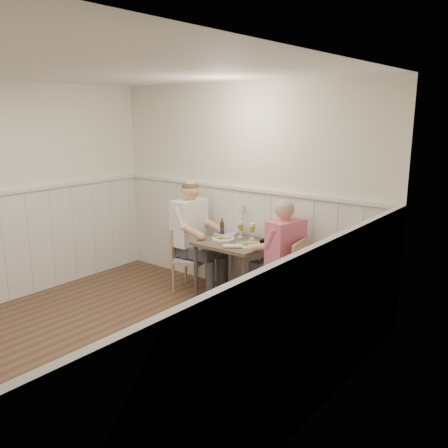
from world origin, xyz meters
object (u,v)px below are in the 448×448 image
object	(u,v)px
chair_left	(187,256)
dining_table	(234,250)
man_in_pink	(282,266)
chair_right	(287,276)
beer_bottle	(222,227)
diner_cream	(192,244)
grass_vase	(242,221)

from	to	relation	value
chair_left	dining_table	bearing A→B (deg)	3.65
dining_table	man_in_pink	distance (m)	0.65
chair_right	beer_bottle	xyz separation A→B (m)	(-1.07, 0.21, 0.35)
chair_right	diner_cream	distance (m)	1.42
grass_vase	dining_table	bearing A→B (deg)	-69.57
chair_right	chair_left	world-z (taller)	chair_right
dining_table	man_in_pink	bearing A→B (deg)	2.74
dining_table	man_in_pink	size ratio (longest dim) A/B	0.59
chair_left	grass_vase	bearing A→B (deg)	30.47
chair_right	man_in_pink	bearing A→B (deg)	148.72
chair_left	diner_cream	bearing A→B (deg)	44.97
dining_table	beer_bottle	bearing A→B (deg)	151.45
dining_table	man_in_pink	xyz separation A→B (m)	(0.64, 0.03, -0.07)
diner_cream	beer_bottle	size ratio (longest dim) A/B	7.15
dining_table	grass_vase	world-z (taller)	grass_vase
grass_vase	man_in_pink	bearing A→B (deg)	-20.18
chair_left	chair_right	bearing A→B (deg)	0.62
chair_right	man_in_pink	size ratio (longest dim) A/B	0.67
diner_cream	grass_vase	bearing A→B (deg)	28.99
grass_vase	diner_cream	bearing A→B (deg)	-151.01
chair_right	diner_cream	world-z (taller)	diner_cream
chair_right	beer_bottle	size ratio (longest dim) A/B	4.52
man_in_pink	grass_vase	xyz separation A→B (m)	(-0.76, 0.28, 0.37)
chair_left	beer_bottle	size ratio (longest dim) A/B	4.06
dining_table	chair_left	xyz separation A→B (m)	(-0.72, -0.05, -0.20)
grass_vase	chair_left	bearing A→B (deg)	-149.53
beer_bottle	grass_vase	size ratio (longest dim) A/B	0.50
beer_bottle	chair_right	bearing A→B (deg)	-10.99
diner_cream	grass_vase	xyz separation A→B (m)	(0.56, 0.31, 0.33)
man_in_pink	diner_cream	bearing A→B (deg)	-178.68
chair_right	beer_bottle	distance (m)	1.14
dining_table	chair_right	world-z (taller)	chair_right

